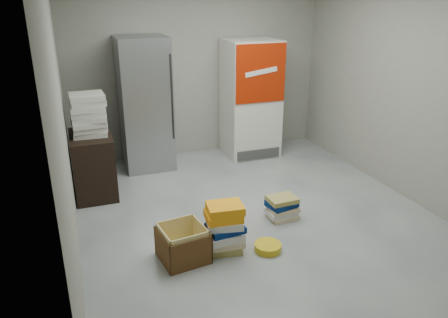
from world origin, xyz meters
TOP-DOWN VIEW (x-y plane):
  - ground at (0.00, 0.00)m, footprint 5.00×5.00m
  - room_shell at (0.00, 0.00)m, footprint 4.04×5.04m
  - steel_fridge at (-0.90, 2.13)m, footprint 0.70×0.72m
  - coke_cooler at (0.75, 2.12)m, footprint 0.80×0.73m
  - wood_shelf at (-1.73, 1.40)m, footprint 0.50×0.80m
  - supply_box_stack at (-1.72, 1.40)m, footprint 0.44×0.44m
  - phonebook_stack_main at (-0.61, -0.44)m, footprint 0.40×0.34m
  - phonebook_stack_side at (0.25, -0.02)m, footprint 0.37×0.31m
  - cardboard_box at (-1.04, -0.44)m, footprint 0.49×0.49m
  - bucket_lid at (-0.19, -0.59)m, footprint 0.36×0.36m

SIDE VIEW (x-z plane):
  - ground at x=0.00m, z-range 0.00..0.00m
  - bucket_lid at x=-0.19m, z-range 0.00..0.07m
  - phonebook_stack_side at x=0.25m, z-range 0.00..0.27m
  - cardboard_box at x=-1.04m, z-range -0.03..0.32m
  - phonebook_stack_main at x=-0.61m, z-range 0.00..0.52m
  - wood_shelf at x=-1.73m, z-range 0.00..0.80m
  - coke_cooler at x=0.75m, z-range 0.00..1.80m
  - steel_fridge at x=-0.90m, z-range 0.00..1.90m
  - supply_box_stack at x=-1.72m, z-range 0.80..1.32m
  - room_shell at x=0.00m, z-range 0.39..3.21m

